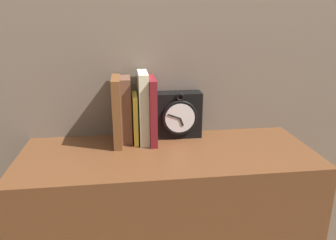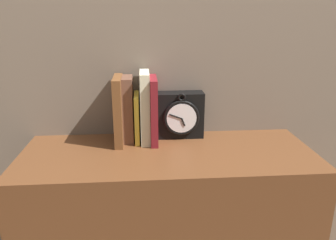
% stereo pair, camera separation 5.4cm
% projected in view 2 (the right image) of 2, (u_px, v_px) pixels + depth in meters
% --- Properties ---
extents(clock, '(0.17, 0.08, 0.18)m').
position_uv_depth(clock, '(180.00, 115.00, 1.24)').
color(clock, black).
rests_on(clock, bookshelf).
extents(book_slot0_brown, '(0.03, 0.16, 0.24)m').
position_uv_depth(book_slot0_brown, '(119.00, 110.00, 1.18)').
color(book_slot0_brown, brown).
rests_on(book_slot0_brown, bookshelf).
extents(book_slot1_brown, '(0.04, 0.11, 0.24)m').
position_uv_depth(book_slot1_brown, '(128.00, 109.00, 1.20)').
color(book_slot1_brown, brown).
rests_on(book_slot1_brown, bookshelf).
extents(book_slot2_yellow, '(0.02, 0.13, 0.18)m').
position_uv_depth(book_slot2_yellow, '(137.00, 118.00, 1.20)').
color(book_slot2_yellow, yellow).
rests_on(book_slot2_yellow, bookshelf).
extents(book_slot3_cream, '(0.03, 0.14, 0.26)m').
position_uv_depth(book_slot3_cream, '(145.00, 107.00, 1.19)').
color(book_slot3_cream, beige).
rests_on(book_slot3_cream, bookshelf).
extents(book_slot4_maroon, '(0.03, 0.15, 0.24)m').
position_uv_depth(book_slot4_maroon, '(154.00, 110.00, 1.19)').
color(book_slot4_maroon, maroon).
rests_on(book_slot4_maroon, bookshelf).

